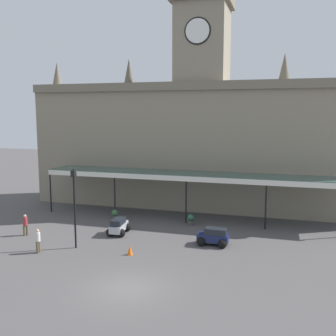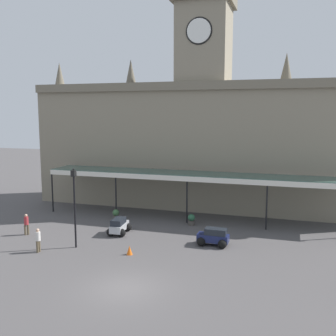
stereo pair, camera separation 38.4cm
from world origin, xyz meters
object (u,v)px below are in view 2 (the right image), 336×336
car_silver_estate (119,227)px  car_navy_estate (214,238)px  pedestrian_crossing_forecourt (26,223)px  pedestrian_beside_cars (38,239)px  victorian_lamppost (74,200)px  traffic_cone (129,250)px  planter_forecourt_centre (191,220)px  planter_near_kerb (116,215)px

car_silver_estate → car_navy_estate: (7.66, -0.52, 0.00)m
car_silver_estate → pedestrian_crossing_forecourt: size_ratio=1.39×
pedestrian_beside_cars → car_navy_estate: bearing=23.7°
pedestrian_crossing_forecourt → pedestrian_beside_cars: same height
car_silver_estate → victorian_lamppost: victorian_lamppost is taller
car_navy_estate → traffic_cone: size_ratio=3.67×
car_silver_estate → planter_forecourt_centre: bearing=39.1°
car_silver_estate → planter_forecourt_centre: size_ratio=2.42×
pedestrian_beside_cars → pedestrian_crossing_forecourt: bearing=136.7°
car_silver_estate → planter_near_kerb: (-1.94, 3.61, -0.07)m
car_silver_estate → pedestrian_beside_cars: pedestrian_beside_cars is taller
pedestrian_crossing_forecourt → car_navy_estate: bearing=7.4°
car_navy_estate → traffic_cone: car_navy_estate is taller
car_navy_estate → pedestrian_crossing_forecourt: size_ratio=1.36×
pedestrian_crossing_forecourt → traffic_cone: 9.57m
car_silver_estate → planter_near_kerb: size_ratio=2.42×
car_silver_estate → victorian_lamppost: bearing=-112.8°
car_silver_estate → victorian_lamppost: size_ratio=0.41×
traffic_cone → planter_near_kerb: size_ratio=0.64×
traffic_cone → planter_forecourt_centre: 8.37m
car_navy_estate → car_silver_estate: bearing=176.1°
car_silver_estate → planter_near_kerb: car_silver_estate is taller
car_silver_estate → car_navy_estate: same height
car_navy_estate → victorian_lamppost: 10.28m
pedestrian_crossing_forecourt → victorian_lamppost: 5.99m
car_navy_estate → pedestrian_beside_cars: size_ratio=1.36×
car_silver_estate → pedestrian_crossing_forecourt: (-6.83, -2.40, 0.34)m
pedestrian_crossing_forecourt → planter_near_kerb: 7.76m
car_silver_estate → planter_forecourt_centre: car_silver_estate is taller
pedestrian_beside_cars → traffic_cone: pedestrian_beside_cars is taller
pedestrian_beside_cars → planter_forecourt_centre: bearing=48.0°
car_navy_estate → planter_forecourt_centre: bearing=121.4°
victorian_lamppost → planter_forecourt_centre: victorian_lamppost is taller
planter_near_kerb → pedestrian_beside_cars: bearing=-100.3°
pedestrian_crossing_forecourt → planter_forecourt_centre: 13.37m
pedestrian_beside_cars → car_silver_estate: bearing=56.6°
car_navy_estate → pedestrian_crossing_forecourt: 14.62m
victorian_lamppost → planter_forecourt_centre: (6.53, 7.84, -2.99)m
car_silver_estate → pedestrian_crossing_forecourt: pedestrian_crossing_forecourt is taller
traffic_cone → pedestrian_crossing_forecourt: bearing=170.1°
traffic_cone → planter_near_kerb: planter_near_kerb is taller
victorian_lamppost → planter_near_kerb: (-0.32, 7.46, -2.99)m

